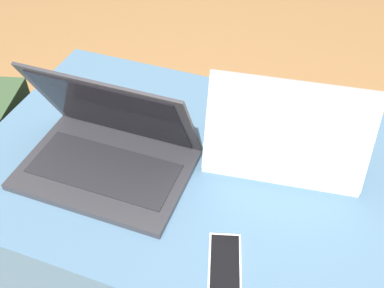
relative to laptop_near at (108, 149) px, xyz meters
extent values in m
plane|color=#9E7042|center=(0.16, 0.07, -0.49)|extent=(14.00, 14.00, 0.00)
cube|color=#2A3D4E|center=(0.16, 0.07, -0.46)|extent=(0.96, 0.66, 0.05)
cube|color=slate|center=(0.16, 0.07, -0.24)|extent=(1.00, 0.68, 0.38)
cube|color=#333338|center=(0.00, -0.02, -0.04)|extent=(0.38, 0.26, 0.02)
cube|color=#232328|center=(0.00, -0.03, -0.03)|extent=(0.33, 0.14, 0.00)
cube|color=#333338|center=(0.00, 0.05, 0.08)|extent=(0.38, 0.12, 0.23)
cube|color=black|center=(0.00, 0.04, 0.08)|extent=(0.34, 0.11, 0.20)
cube|color=silver|center=(0.36, 0.19, -0.04)|extent=(0.37, 0.27, 0.02)
cube|color=#232328|center=(0.36, 0.19, -0.03)|extent=(0.32, 0.16, 0.00)
cube|color=silver|center=(0.37, 0.11, 0.07)|extent=(0.36, 0.12, 0.22)
cube|color=green|center=(0.37, 0.11, 0.07)|extent=(0.32, 0.10, 0.19)
cube|color=white|center=(0.33, -0.16, -0.05)|extent=(0.10, 0.15, 0.01)
cube|color=black|center=(0.33, -0.16, -0.04)|extent=(0.09, 0.14, 0.00)
camera|label=1|loc=(0.43, -0.61, 0.71)|focal=42.00mm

